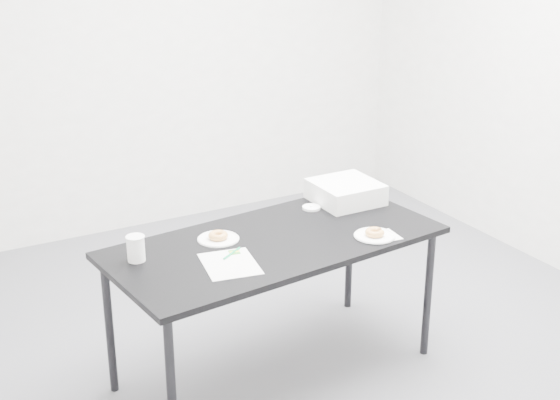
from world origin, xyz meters
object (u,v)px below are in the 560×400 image
table (275,250)px  scorecard (230,264)px  plate_near (375,236)px  donut_far (218,235)px  bakery_box (346,192)px  donut_near (375,232)px  coffee_cup (136,248)px  plate_far (218,239)px  pen (232,253)px

table → scorecard: bearing=-161.3°
scorecard → plate_near: plate_near is taller
donut_far → bakery_box: bakery_box is taller
scorecard → donut_far: size_ratio=3.13×
donut_far → donut_near: bearing=-26.6°
donut_near → coffee_cup: size_ratio=0.78×
scorecard → plate_far: bearing=85.9°
scorecard → pen: 0.10m
donut_near → bakery_box: (0.14, 0.47, 0.03)m
table → donut_far: 0.28m
pen → donut_far: donut_far is taller
coffee_cup → bakery_box: 1.25m
plate_near → bakery_box: (0.14, 0.47, 0.05)m
plate_far → pen: bearing=-95.6°
table → plate_far: (-0.24, 0.13, 0.06)m
donut_far → pen: bearing=-95.6°
table → coffee_cup: (-0.66, 0.09, 0.12)m
donut_far → coffee_cup: size_ratio=0.78×
pen → donut_far: size_ratio=1.45×
plate_near → plate_far: (-0.67, 0.34, -0.00)m
table → bakery_box: (0.58, 0.26, 0.11)m
scorecard → plate_far: (0.07, 0.27, 0.00)m
pen → donut_far: 0.19m
scorecard → coffee_cup: size_ratio=2.44×
plate_far → bakery_box: size_ratio=0.61×
coffee_cup → plate_far: bearing=4.9°
plate_near → pen: bearing=167.7°
donut_far → table: bearing=-28.9°
pen → plate_near: 0.71m
pen → donut_near: donut_near is taller
plate_far → table: bearing=-28.9°
scorecard → donut_far: (0.07, 0.27, 0.02)m
bakery_box → plate_near: bearing=-106.9°
pen → table: bearing=-20.5°
donut_near → plate_far: 0.75m
donut_near → bakery_box: size_ratio=0.28×
donut_far → coffee_cup: coffee_cup is taller
table → bakery_box: bearing=18.4°
plate_near → donut_near: 0.02m
donut_near → table: bearing=154.7°
table → bakery_box: 0.64m
plate_near → donut_far: bearing=153.4°
coffee_cup → bakery_box: bearing=7.7°
plate_near → bakery_box: size_ratio=0.61×
pen → coffee_cup: 0.43m
table → pen: 0.27m
scorecard → pen: (0.05, 0.09, 0.01)m
scorecard → coffee_cup: bearing=156.3°
pen → plate_near: bearing=-45.1°
coffee_cup → donut_far: bearing=4.9°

